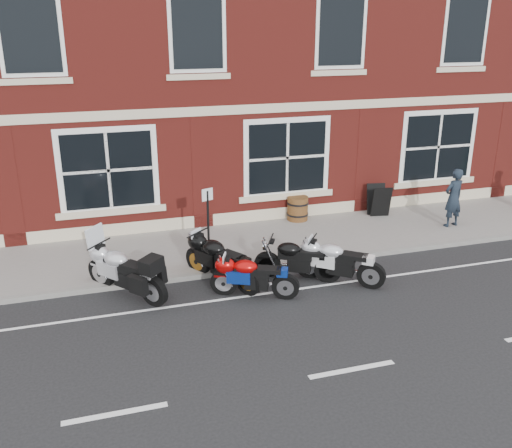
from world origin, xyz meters
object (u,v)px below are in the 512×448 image
(moto_sport_silver, at_px, (338,260))
(pedestrian_left, at_px, (453,198))
(moto_touring_silver, at_px, (125,269))
(moto_sport_black, at_px, (222,259))
(a_board_sign, at_px, (379,200))
(barrel_planter, at_px, (298,208))
(parking_sign, at_px, (208,224))
(moto_sport_red, at_px, (253,275))
(moto_naked_black, at_px, (296,258))

(moto_sport_silver, height_order, pedestrian_left, pedestrian_left)
(moto_touring_silver, bearing_deg, moto_sport_black, -40.06)
(a_board_sign, bearing_deg, moto_touring_silver, -149.95)
(barrel_planter, bearing_deg, moto_sport_black, -133.37)
(moto_sport_black, relative_size, pedestrian_left, 1.21)
(moto_sport_black, xyz_separation_m, moto_sport_silver, (2.55, -0.73, -0.05))
(parking_sign, bearing_deg, barrel_planter, 19.92)
(barrel_planter, height_order, parking_sign, parking_sign)
(moto_touring_silver, xyz_separation_m, a_board_sign, (7.73, 2.90, -0.02))
(moto_sport_red, xyz_separation_m, moto_naked_black, (1.21, 0.57, 0.02))
(pedestrian_left, height_order, a_board_sign, pedestrian_left)
(moto_sport_silver, xyz_separation_m, barrel_planter, (0.55, 4.02, -0.07))
(moto_sport_silver, bearing_deg, moto_naked_black, 101.58)
(moto_sport_silver, height_order, moto_naked_black, moto_sport_silver)
(moto_sport_red, relative_size, barrel_planter, 2.57)
(a_board_sign, bearing_deg, moto_sport_red, -133.88)
(moto_sport_silver, bearing_deg, moto_sport_red, 132.90)
(a_board_sign, relative_size, parking_sign, 0.47)
(moto_touring_silver, height_order, pedestrian_left, pedestrian_left)
(pedestrian_left, bearing_deg, moto_sport_red, 8.92)
(moto_touring_silver, bearing_deg, moto_sport_red, -57.46)
(moto_touring_silver, relative_size, moto_naked_black, 1.02)
(moto_sport_silver, relative_size, moto_naked_black, 0.93)
(moto_touring_silver, distance_m, barrel_planter, 6.18)
(pedestrian_left, bearing_deg, barrel_planter, -34.56)
(moto_touring_silver, height_order, moto_sport_silver, moto_touring_silver)
(moto_touring_silver, bearing_deg, pedestrian_left, -30.01)
(barrel_planter, distance_m, parking_sign, 4.35)
(moto_sport_red, relative_size, parking_sign, 0.90)
(moto_sport_black, bearing_deg, moto_sport_red, -91.17)
(moto_sport_black, distance_m, moto_naked_black, 1.72)
(moto_sport_red, bearing_deg, barrel_planter, -6.67)
(moto_touring_silver, distance_m, moto_sport_black, 2.15)
(moto_touring_silver, bearing_deg, barrel_planter, -7.25)
(moto_sport_black, height_order, moto_naked_black, moto_sport_black)
(moto_touring_silver, xyz_separation_m, moto_sport_silver, (4.71, -0.78, -0.07))
(moto_sport_black, distance_m, moto_sport_silver, 2.66)
(pedestrian_left, bearing_deg, parking_sign, -3.00)
(moto_touring_silver, height_order, a_board_sign, moto_touring_silver)
(pedestrian_left, bearing_deg, a_board_sign, -53.76)
(pedestrian_left, relative_size, a_board_sign, 1.78)
(a_board_sign, bearing_deg, barrel_planter, -178.40)
(moto_touring_silver, bearing_deg, moto_naked_black, -43.60)
(pedestrian_left, bearing_deg, moto_sport_black, 1.38)
(moto_touring_silver, relative_size, moto_sport_silver, 1.10)
(moto_naked_black, relative_size, barrel_planter, 2.60)
(pedestrian_left, relative_size, parking_sign, 0.84)
(moto_sport_silver, relative_size, barrel_planter, 2.41)
(moto_touring_silver, xyz_separation_m, moto_naked_black, (3.85, -0.31, -0.09))
(moto_sport_red, bearing_deg, pedestrian_left, -44.85)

